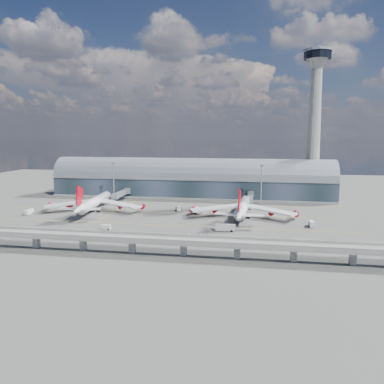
% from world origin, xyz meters
% --- Properties ---
extents(ground, '(500.00, 500.00, 0.00)m').
position_xyz_m(ground, '(0.00, 0.00, 0.00)').
color(ground, '#474744').
rests_on(ground, ground).
extents(taxi_lines, '(200.00, 80.12, 0.01)m').
position_xyz_m(taxi_lines, '(0.00, 22.11, 0.01)').
color(taxi_lines, gold).
rests_on(taxi_lines, ground).
extents(terminal, '(200.00, 30.00, 28.00)m').
position_xyz_m(terminal, '(0.00, 77.99, 11.34)').
color(terminal, '#1E2C33').
rests_on(terminal, ground).
extents(control_tower, '(19.00, 19.00, 103.00)m').
position_xyz_m(control_tower, '(85.00, 83.00, 51.64)').
color(control_tower, gray).
rests_on(control_tower, ground).
extents(guideway, '(220.00, 8.50, 7.20)m').
position_xyz_m(guideway, '(-0.00, -55.00, 5.29)').
color(guideway, gray).
rests_on(guideway, ground).
extents(floodlight_mast_left, '(3.00, 0.70, 25.70)m').
position_xyz_m(floodlight_mast_left, '(-50.00, 55.00, 13.63)').
color(floodlight_mast_left, gray).
rests_on(floodlight_mast_left, ground).
extents(floodlight_mast_right, '(3.00, 0.70, 25.70)m').
position_xyz_m(floodlight_mast_right, '(50.00, 55.00, 13.63)').
color(floodlight_mast_right, gray).
rests_on(floodlight_mast_right, ground).
extents(airliner_left, '(59.80, 62.88, 19.15)m').
position_xyz_m(airliner_left, '(-46.67, 14.96, 5.47)').
color(airliner_left, white).
rests_on(airliner_left, ground).
extents(airliner_right, '(59.68, 62.37, 19.80)m').
position_xyz_m(airliner_right, '(39.59, 13.98, 5.13)').
color(airliner_right, white).
rests_on(airliner_right, ground).
extents(jet_bridge_left, '(4.40, 28.00, 7.25)m').
position_xyz_m(jet_bridge_left, '(-43.39, 53.12, 5.18)').
color(jet_bridge_left, gray).
rests_on(jet_bridge_left, ground).
extents(jet_bridge_right, '(4.40, 32.00, 7.25)m').
position_xyz_m(jet_bridge_right, '(43.16, 51.18, 5.18)').
color(jet_bridge_right, gray).
rests_on(jet_bridge_right, ground).
extents(service_truck_0, '(2.55, 6.76, 2.77)m').
position_xyz_m(service_truck_0, '(-80.19, 1.94, 1.43)').
color(service_truck_0, beige).
rests_on(service_truck_0, ground).
extents(service_truck_1, '(4.60, 2.59, 2.55)m').
position_xyz_m(service_truck_1, '(-23.50, -23.80, 1.29)').
color(service_truck_1, beige).
rests_on(service_truck_1, ground).
extents(service_truck_2, '(9.20, 3.00, 3.32)m').
position_xyz_m(service_truck_2, '(32.67, -16.69, 1.73)').
color(service_truck_2, beige).
rests_on(service_truck_2, ground).
extents(service_truck_3, '(2.47, 5.77, 2.77)m').
position_xyz_m(service_truck_3, '(73.69, -1.36, 1.42)').
color(service_truck_3, beige).
rests_on(service_truck_3, ground).
extents(service_truck_4, '(3.98, 5.24, 2.76)m').
position_xyz_m(service_truck_4, '(1.37, 25.40, 1.39)').
color(service_truck_4, beige).
rests_on(service_truck_4, ground).
extents(service_truck_5, '(5.08, 7.10, 3.21)m').
position_xyz_m(service_truck_5, '(13.78, 20.29, 1.64)').
color(service_truck_5, beige).
rests_on(service_truck_5, ground).
extents(cargo_train_0, '(8.21, 3.19, 1.80)m').
position_xyz_m(cargo_train_0, '(5.94, -35.79, 0.94)').
color(cargo_train_0, gray).
rests_on(cargo_train_0, ground).
extents(cargo_train_1, '(14.01, 3.98, 1.85)m').
position_xyz_m(cargo_train_1, '(31.35, -37.52, 0.96)').
color(cargo_train_1, gray).
rests_on(cargo_train_1, ground).
extents(cargo_train_2, '(9.88, 3.18, 1.63)m').
position_xyz_m(cargo_train_2, '(21.72, -29.98, 0.85)').
color(cargo_train_2, gray).
rests_on(cargo_train_2, ground).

